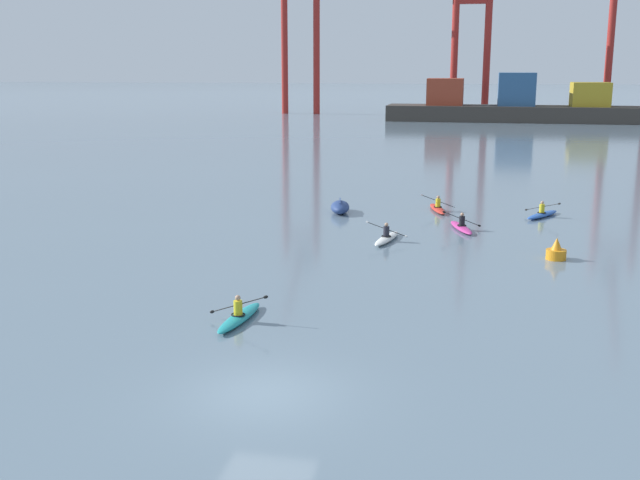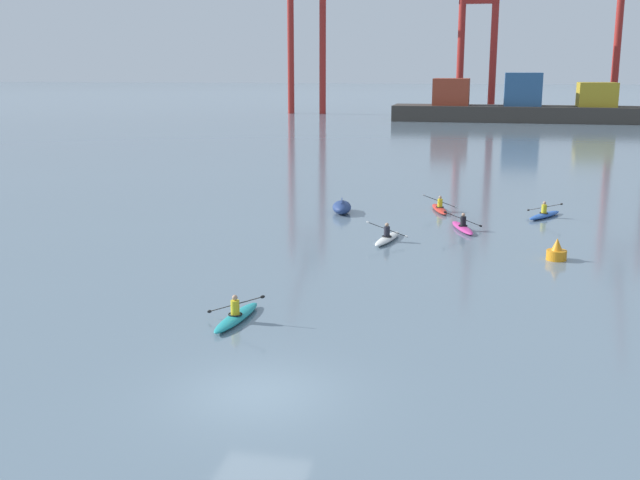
# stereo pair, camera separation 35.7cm
# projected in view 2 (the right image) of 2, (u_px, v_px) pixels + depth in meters

# --- Properties ---
(ground_plane) EXTENTS (800.00, 800.00, 0.00)m
(ground_plane) POSITION_uv_depth(u_px,v_px,m) (258.00, 394.00, 20.31)
(ground_plane) COLOR slate
(container_barge) EXTENTS (40.57, 8.02, 7.63)m
(container_barge) POSITION_uv_depth(u_px,v_px,m) (521.00, 106.00, 121.41)
(container_barge) COLOR #38332D
(container_barge) RESTS_ON ground
(gantry_crane_west) EXTENTS (7.23, 18.20, 36.46)m
(gantry_crane_west) POSITION_uv_depth(u_px,v_px,m) (306.00, 11.00, 138.52)
(gantry_crane_west) COLOR maroon
(gantry_crane_west) RESTS_ON ground
(gantry_crane_west_mid) EXTENTS (6.68, 16.21, 30.85)m
(gantry_crane_west_mid) POSITION_uv_depth(u_px,v_px,m) (478.00, 24.00, 129.11)
(gantry_crane_west_mid) COLOR maroon
(gantry_crane_west_mid) RESTS_ON ground
(capsized_dinghy) EXTENTS (1.56, 2.76, 0.76)m
(capsized_dinghy) POSITION_uv_depth(u_px,v_px,m) (342.00, 207.00, 45.40)
(capsized_dinghy) COLOR navy
(capsized_dinghy) RESTS_ON ground
(channel_buoy) EXTENTS (0.90, 0.90, 1.00)m
(channel_buoy) POSITION_uv_depth(u_px,v_px,m) (557.00, 252.00, 34.32)
(channel_buoy) COLOR orange
(channel_buoy) RESTS_ON ground
(kayak_blue) EXTENTS (2.25, 3.23, 0.99)m
(kayak_blue) POSITION_uv_depth(u_px,v_px,m) (544.00, 215.00, 44.09)
(kayak_blue) COLOR #2856B2
(kayak_blue) RESTS_ON ground
(kayak_red) EXTENTS (2.11, 3.44, 1.07)m
(kayak_red) POSITION_uv_depth(u_px,v_px,m) (440.00, 208.00, 46.01)
(kayak_red) COLOR red
(kayak_red) RESTS_ON ground
(kayak_teal) EXTENTS (2.18, 3.44, 1.05)m
(kayak_teal) POSITION_uv_depth(u_px,v_px,m) (236.00, 316.00, 26.08)
(kayak_teal) COLOR teal
(kayak_teal) RESTS_ON ground
(kayak_white) EXTENTS (2.20, 3.45, 0.97)m
(kayak_white) POSITION_uv_depth(u_px,v_px,m) (387.00, 238.00, 38.06)
(kayak_white) COLOR silver
(kayak_white) RESTS_ON ground
(kayak_magenta) EXTENTS (2.06, 3.42, 1.08)m
(kayak_magenta) POSITION_uv_depth(u_px,v_px,m) (462.00, 227.00, 40.62)
(kayak_magenta) COLOR #C13384
(kayak_magenta) RESTS_ON ground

